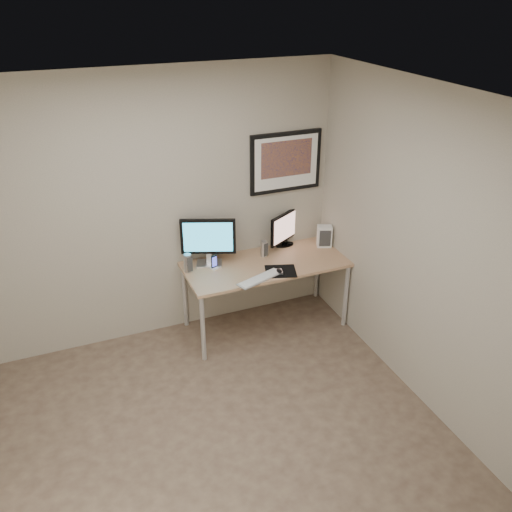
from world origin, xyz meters
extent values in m
plane|color=#4A382E|center=(0.00, 0.00, 0.00)|extent=(3.60, 3.60, 0.00)
plane|color=white|center=(0.00, 0.00, 2.60)|extent=(3.60, 3.60, 0.00)
plane|color=gray|center=(0.00, 1.70, 1.30)|extent=(3.60, 0.00, 3.60)
plane|color=gray|center=(1.80, 0.00, 1.30)|extent=(0.00, 3.40, 3.40)
cube|color=#977049|center=(1.00, 1.35, 0.71)|extent=(1.60, 0.70, 0.03)
cylinder|color=silver|center=(0.24, 1.04, 0.35)|extent=(0.04, 0.04, 0.70)
cylinder|color=silver|center=(0.24, 1.66, 0.35)|extent=(0.04, 0.04, 0.70)
cylinder|color=silver|center=(1.76, 1.04, 0.35)|extent=(0.04, 0.04, 0.70)
cylinder|color=silver|center=(1.76, 1.66, 0.35)|extent=(0.04, 0.04, 0.70)
cube|color=black|center=(1.35, 1.68, 1.62)|extent=(0.75, 0.03, 0.60)
cube|color=silver|center=(1.35, 1.67, 1.62)|extent=(0.67, 0.00, 0.52)
cube|color=#C56D1A|center=(1.35, 1.66, 1.66)|extent=(0.54, 0.00, 0.36)
cube|color=#BCBCC1|center=(0.48, 1.54, 0.74)|extent=(0.29, 0.25, 0.02)
cube|color=#BCBCC1|center=(0.48, 1.54, 0.80)|extent=(0.06, 0.05, 0.10)
cube|color=black|center=(0.48, 1.54, 1.03)|extent=(0.50, 0.22, 0.36)
cube|color=teal|center=(0.48, 1.52, 1.03)|extent=(0.44, 0.17, 0.30)
cube|color=black|center=(1.34, 1.64, 0.74)|extent=(0.23, 0.19, 0.02)
cube|color=black|center=(1.34, 1.64, 0.77)|extent=(0.06, 0.05, 0.05)
cube|color=black|center=(1.34, 1.64, 0.95)|extent=(0.42, 0.26, 0.31)
cube|color=#A77C6E|center=(1.34, 1.62, 0.95)|extent=(0.37, 0.22, 0.26)
cylinder|color=#BCBCC1|center=(0.25, 1.47, 0.82)|extent=(0.09, 0.09, 0.18)
cylinder|color=#BCBCC1|center=(1.04, 1.50, 0.81)|extent=(0.08, 0.08, 0.16)
cube|color=black|center=(0.50, 1.43, 0.80)|extent=(0.09, 0.09, 0.14)
cube|color=#B7B7BB|center=(0.82, 1.07, 0.74)|extent=(0.49, 0.28, 0.02)
cube|color=black|center=(1.07, 1.14, 0.73)|extent=(0.36, 0.34, 0.00)
ellipsoid|color=black|center=(1.04, 1.12, 0.75)|extent=(0.07, 0.10, 0.03)
cube|color=silver|center=(1.72, 1.47, 0.84)|extent=(0.18, 0.15, 0.22)
camera|label=1|loc=(-0.87, -2.97, 3.24)|focal=38.00mm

